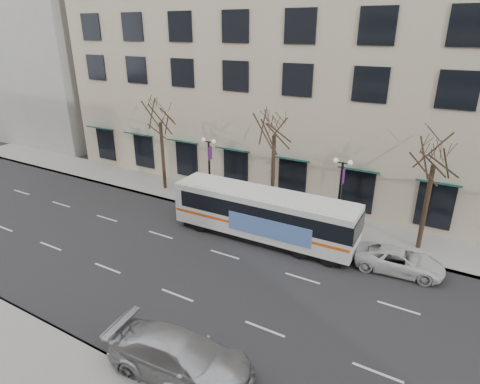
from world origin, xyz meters
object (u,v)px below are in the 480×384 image
Objects in this scene: silver_car at (181,357)px; lamp_post_right at (340,193)px; lamp_post_left at (209,168)px; city_bus at (264,214)px; tree_far_right at (437,149)px; tree_far_mid at (275,121)px; tree_far_left at (159,110)px; white_pickup at (399,260)px.

lamp_post_right is at bearing -13.27° from silver_car.
lamp_post_left is 0.43× the size of city_bus.
tree_far_right is 1.55× the size of lamp_post_left.
tree_far_mid is at bearing 106.88° from city_bus.
tree_far_mid reaches higher than city_bus.
lamp_post_left is at bearing -173.15° from tree_far_mid.
city_bus is 11.69m from silver_car.
silver_car is (13.31, -15.00, -5.83)m from tree_far_left.
lamp_post_left is at bearing -177.71° from tree_far_right.
city_bus is (-3.87, -2.95, -1.17)m from lamp_post_right.
tree_far_left reaches higher than city_bus.
lamp_post_right is at bearing -173.15° from tree_far_right.
tree_far_right is 6.11m from lamp_post_right.
lamp_post_right is 5.52m from white_pickup.
tree_far_left is 20.88m from silver_car.
silver_car is (2.16, -11.45, -0.91)m from city_bus.
white_pickup is at bearing -33.51° from silver_car.
tree_far_right is 6.57m from white_pickup.
silver_car is at bearing -77.57° from tree_far_mid.
tree_far_mid is 1.64× the size of lamp_post_left.
city_bus is at bearing -72.16° from tree_far_mid.
tree_far_right reaches higher than lamp_post_left.
tree_far_mid is at bearing 173.17° from lamp_post_right.
white_pickup is at bearing 2.23° from city_bus.
city_bus is (6.13, -2.95, -1.17)m from lamp_post_left.
lamp_post_left is at bearing -6.83° from tree_far_left.
lamp_post_right reaches higher than city_bus.
lamp_post_left is at bearing 23.43° from silver_car.
white_pickup is at bearing -9.85° from lamp_post_left.
white_pickup is at bearing -29.77° from lamp_post_right.
lamp_post_right is 14.65m from silver_car.
tree_far_mid is 6.41m from lamp_post_right.
lamp_post_right is 0.88× the size of silver_car.
silver_car is (3.31, -15.00, -6.04)m from tree_far_mid.
tree_far_mid is at bearing 5.90° from silver_car.
tree_far_right is at bearing 20.89° from city_bus.
white_pickup is (4.36, -2.49, -2.28)m from lamp_post_right.
tree_far_left is 10.00m from tree_far_mid.
city_bus is 2.53× the size of white_pickup.
lamp_post_right is at bearing 0.00° from lamp_post_left.
lamp_post_left is (-14.99, -0.60, -3.48)m from tree_far_right.
silver_car is at bearing -96.74° from lamp_post_right.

